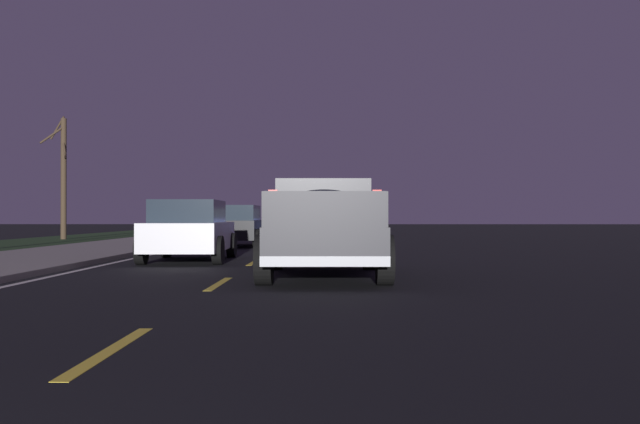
{
  "coord_description": "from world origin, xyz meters",
  "views": [
    {
      "loc": [
        -1.2,
        -1.87,
        1.15
      ],
      "look_at": [
        12.92,
        -1.68,
        1.22
      ],
      "focal_mm": 41.13,
      "sensor_mm": 36.0,
      "label": 1
    }
  ],
  "objects_px": {
    "sedan_black": "(237,225)",
    "bare_tree_far": "(63,176)",
    "pickup_truck": "(323,225)",
    "sedan_blue": "(328,222)",
    "sedan_white": "(190,230)"
  },
  "relations": [
    {
      "from": "sedan_white",
      "to": "bare_tree_far",
      "type": "height_order",
      "value": "bare_tree_far"
    },
    {
      "from": "bare_tree_far",
      "to": "sedan_blue",
      "type": "bearing_deg",
      "value": -60.54
    },
    {
      "from": "sedan_black",
      "to": "pickup_truck",
      "type": "bearing_deg",
      "value": -166.03
    },
    {
      "from": "sedan_white",
      "to": "bare_tree_far",
      "type": "xyz_separation_m",
      "value": [
        17.05,
        9.48,
        2.33
      ]
    },
    {
      "from": "pickup_truck",
      "to": "sedan_black",
      "type": "bearing_deg",
      "value": 13.97
    },
    {
      "from": "sedan_blue",
      "to": "bare_tree_far",
      "type": "height_order",
      "value": "bare_tree_far"
    },
    {
      "from": "sedan_blue",
      "to": "sedan_white",
      "type": "xyz_separation_m",
      "value": [
        -24.36,
        3.46,
        0.0
      ]
    },
    {
      "from": "pickup_truck",
      "to": "sedan_black",
      "type": "height_order",
      "value": "pickup_truck"
    },
    {
      "from": "sedan_black",
      "to": "bare_tree_far",
      "type": "height_order",
      "value": "bare_tree_far"
    },
    {
      "from": "sedan_black",
      "to": "bare_tree_far",
      "type": "distance_m",
      "value": 12.69
    },
    {
      "from": "pickup_truck",
      "to": "sedan_blue",
      "type": "height_order",
      "value": "pickup_truck"
    },
    {
      "from": "pickup_truck",
      "to": "sedan_black",
      "type": "xyz_separation_m",
      "value": [
        13.62,
        3.39,
        -0.2
      ]
    },
    {
      "from": "sedan_blue",
      "to": "sedan_white",
      "type": "relative_size",
      "value": 1.0
    },
    {
      "from": "sedan_blue",
      "to": "pickup_truck",
      "type": "bearing_deg",
      "value": 179.97
    },
    {
      "from": "sedan_white",
      "to": "sedan_black",
      "type": "xyz_separation_m",
      "value": [
        9.01,
        -0.05,
        0.0
      ]
    }
  ]
}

